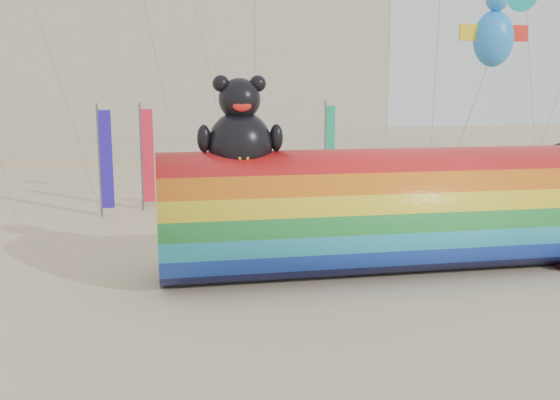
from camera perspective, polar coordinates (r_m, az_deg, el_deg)
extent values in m
plane|color=#CCB58C|center=(18.42, -0.64, -8.22)|extent=(160.00, 160.00, 0.00)
cube|color=#B7AD99|center=(63.98, -19.51, 13.19)|extent=(60.00, 15.00, 20.00)
cube|color=#28303D|center=(56.56, -20.66, 14.14)|extent=(59.50, 0.12, 17.00)
cylinder|color=red|center=(20.00, 8.74, -1.01)|extent=(13.61, 3.97, 3.97)
ellipsoid|color=black|center=(18.69, -3.67, 5.00)|extent=(1.94, 1.74, 2.04)
ellipsoid|color=gold|center=(18.08, -3.41, 4.48)|extent=(1.00, 0.44, 0.87)
sphere|color=black|center=(18.62, -3.72, 9.18)|extent=(1.25, 1.25, 1.25)
sphere|color=black|center=(18.56, -5.43, 10.55)|extent=(0.50, 0.50, 0.50)
sphere|color=black|center=(18.70, -2.05, 10.59)|extent=(0.50, 0.50, 0.50)
ellipsoid|color=red|center=(18.12, -3.50, 8.62)|extent=(0.55, 0.20, 0.35)
ellipsoid|color=black|center=(18.45, -6.97, 5.59)|extent=(0.41, 0.41, 0.82)
ellipsoid|color=black|center=(18.73, -0.35, 5.73)|extent=(0.41, 0.41, 0.82)
cylinder|color=#59595E|center=(29.64, -16.19, 3.45)|extent=(0.10, 0.10, 5.20)
cube|color=#2917B3|center=(29.61, -15.59, 3.57)|extent=(0.56, 0.06, 4.50)
cylinder|color=#59595E|center=(30.89, -12.55, 3.86)|extent=(0.10, 0.10, 5.20)
cube|color=red|center=(30.88, -11.98, 3.97)|extent=(0.56, 0.06, 4.50)
cylinder|color=#59595E|center=(37.35, 4.14, 5.08)|extent=(0.10, 0.10, 5.20)
cube|color=#179A6E|center=(37.43, 4.60, 5.16)|extent=(0.56, 0.06, 4.50)
ellipsoid|color=#218CED|center=(23.19, 18.93, 13.76)|extent=(1.42, 1.10, 1.89)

